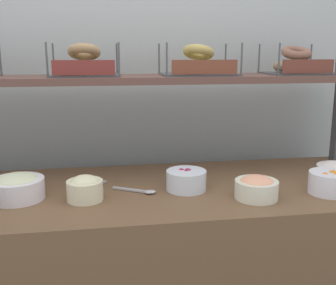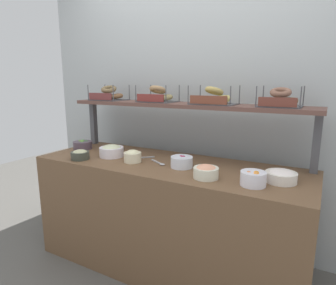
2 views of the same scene
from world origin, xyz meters
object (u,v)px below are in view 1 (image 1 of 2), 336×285
(bowl_beet_salad, at_px, (186,180))
(bagel_basket_everything, at_px, (84,65))
(bowl_potato_salad, at_px, (85,188))
(bagel_basket_sesame, at_px, (198,65))
(bowl_fruit_salad, at_px, (329,182))
(bowl_lox_spread, at_px, (256,187))
(bowl_scallion_spread, at_px, (17,187))
(serving_spoon_near_plate, at_px, (84,189))
(bagel_basket_poppy, at_px, (296,64))
(serving_spoon_by_edge, at_px, (141,191))

(bowl_beet_salad, relative_size, bagel_basket_everything, 0.53)
(bowl_potato_salad, bearing_deg, bagel_basket_sesame, 35.40)
(bowl_fruit_salad, distance_m, bowl_lox_spread, 0.29)
(bowl_fruit_salad, xyz_separation_m, bowl_scallion_spread, (-1.17, 0.13, 0.00))
(serving_spoon_near_plate, relative_size, bagel_basket_poppy, 0.50)
(bowl_beet_salad, distance_m, serving_spoon_by_edge, 0.18)
(bowl_lox_spread, xyz_separation_m, bagel_basket_sesame, (-0.12, 0.44, 0.43))
(bowl_beet_salad, relative_size, bowl_scallion_spread, 0.80)
(bowl_beet_salad, relative_size, serving_spoon_near_plate, 1.11)
(serving_spoon_near_plate, bearing_deg, bowl_potato_salad, -84.24)
(serving_spoon_near_plate, relative_size, bagel_basket_everything, 0.48)
(bagel_basket_sesame, bearing_deg, serving_spoon_by_edge, -133.51)
(bowl_lox_spread, xyz_separation_m, bagel_basket_poppy, (0.34, 0.45, 0.43))
(bowl_scallion_spread, height_order, bagel_basket_poppy, bagel_basket_poppy)
(bagel_basket_sesame, bearing_deg, bowl_fruit_salad, -45.89)
(bowl_fruit_salad, height_order, bowl_lox_spread, bowl_fruit_salad)
(bowl_lox_spread, height_order, serving_spoon_near_plate, bowl_lox_spread)
(bowl_lox_spread, distance_m, serving_spoon_near_plate, 0.67)
(serving_spoon_near_plate, bearing_deg, serving_spoon_by_edge, -15.31)
(bagel_basket_everything, bearing_deg, serving_spoon_by_edge, -57.28)
(serving_spoon_near_plate, distance_m, bagel_basket_everything, 0.54)
(bowl_lox_spread, bearing_deg, serving_spoon_by_edge, 162.75)
(bagel_basket_sesame, bearing_deg, bowl_potato_salad, -144.60)
(bowl_scallion_spread, bearing_deg, bagel_basket_poppy, 14.53)
(bowl_lox_spread, distance_m, bagel_basket_sesame, 0.63)
(serving_spoon_by_edge, bearing_deg, bowl_lox_spread, -17.25)
(bowl_fruit_salad, bearing_deg, bowl_potato_salad, 175.31)
(bowl_beet_salad, xyz_separation_m, bowl_lox_spread, (0.24, -0.14, 0.00))
(bagel_basket_poppy, bearing_deg, bagel_basket_sesame, -178.92)
(bowl_lox_spread, relative_size, serving_spoon_by_edge, 0.98)
(bowl_fruit_salad, height_order, bowl_beet_salad, bowl_fruit_salad)
(serving_spoon_by_edge, bearing_deg, serving_spoon_near_plate, 164.69)
(bowl_beet_salad, bearing_deg, bowl_scallion_spread, -179.69)
(bowl_beet_salad, bearing_deg, bagel_basket_everything, 140.86)
(bowl_lox_spread, bearing_deg, bowl_beet_salad, 150.27)
(bowl_fruit_salad, bearing_deg, serving_spoon_by_edge, 170.18)
(bowl_fruit_salad, bearing_deg, bagel_basket_everything, 154.20)
(bagel_basket_poppy, bearing_deg, bowl_lox_spread, -127.56)
(bagel_basket_everything, bearing_deg, bowl_fruit_salad, -25.80)
(serving_spoon_near_plate, xyz_separation_m, bagel_basket_sesame, (0.51, 0.25, 0.47))
(bowl_beet_salad, height_order, bowl_scallion_spread, bowl_scallion_spread)
(bowl_lox_spread, xyz_separation_m, bagel_basket_everything, (-0.62, 0.45, 0.43))
(bowl_potato_salad, height_order, bagel_basket_everything, bagel_basket_everything)
(bowl_lox_spread, relative_size, bagel_basket_sesame, 0.48)
(serving_spoon_near_plate, bearing_deg, bowl_lox_spread, -16.58)
(bowl_lox_spread, height_order, serving_spoon_by_edge, bowl_lox_spread)
(bagel_basket_sesame, bearing_deg, bagel_basket_poppy, 1.08)
(bagel_basket_everything, distance_m, bagel_basket_sesame, 0.50)
(serving_spoon_near_plate, height_order, bagel_basket_everything, bagel_basket_everything)
(bagel_basket_sesame, bearing_deg, bowl_lox_spread, -74.09)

